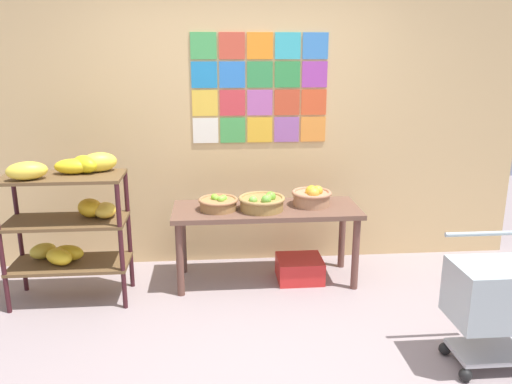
# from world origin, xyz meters

# --- Properties ---
(ground) EXTENTS (9.33, 9.33, 0.00)m
(ground) POSITION_xyz_m (0.00, 0.00, 0.00)
(ground) COLOR gray
(back_wall_with_art) EXTENTS (5.15, 0.07, 2.63)m
(back_wall_with_art) POSITION_xyz_m (0.00, 1.69, 1.32)
(back_wall_with_art) COLOR tan
(back_wall_with_art) RESTS_ON ground
(banana_shelf_unit) EXTENTS (0.90, 0.45, 1.16)m
(banana_shelf_unit) POSITION_xyz_m (-1.35, 0.98, 0.73)
(banana_shelf_unit) COLOR #3B171C
(banana_shelf_unit) RESTS_ON ground
(display_table) EXTENTS (1.55, 0.57, 0.65)m
(display_table) POSITION_xyz_m (0.19, 1.18, 0.57)
(display_table) COLOR brown
(display_table) RESTS_ON ground
(fruit_basket_right) EXTENTS (0.34, 0.34, 0.17)m
(fruit_basket_right) POSITION_xyz_m (0.58, 1.21, 0.73)
(fruit_basket_right) COLOR #AD7C5A
(fruit_basket_right) RESTS_ON display_table
(fruit_basket_back_left) EXTENTS (0.33, 0.33, 0.13)m
(fruit_basket_back_left) POSITION_xyz_m (-0.21, 1.16, 0.71)
(fruit_basket_back_left) COLOR #9F7343
(fruit_basket_back_left) RESTS_ON display_table
(fruit_basket_left) EXTENTS (0.38, 0.38, 0.16)m
(fruit_basket_left) POSITION_xyz_m (0.15, 1.12, 0.72)
(fruit_basket_left) COLOR olive
(fruit_basket_left) RESTS_ON display_table
(produce_crate_under_table) EXTENTS (0.38, 0.35, 0.19)m
(produce_crate_under_table) POSITION_xyz_m (0.48, 1.17, 0.10)
(produce_crate_under_table) COLOR red
(produce_crate_under_table) RESTS_ON ground
(shopping_cart) EXTENTS (0.54, 0.43, 0.82)m
(shopping_cart) POSITION_xyz_m (1.46, -0.19, 0.47)
(shopping_cart) COLOR black
(shopping_cart) RESTS_ON ground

